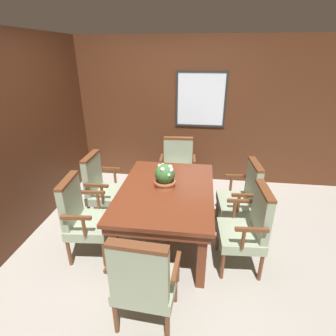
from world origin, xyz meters
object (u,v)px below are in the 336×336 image
(chair_left_far, at_px, (102,186))
(dining_table, at_px, (166,196))
(chair_head_far, at_px, (178,166))
(chair_right_far, at_px, (243,195))
(potted_plant, at_px, (165,176))
(chair_left_near, at_px, (82,215))
(chair_head_near, at_px, (143,280))
(chair_right_near, at_px, (248,226))

(chair_left_far, bearing_deg, dining_table, -109.86)
(chair_head_far, relative_size, chair_right_far, 1.00)
(chair_head_far, bearing_deg, chair_right_far, -45.02)
(potted_plant, bearing_deg, chair_head_far, 87.68)
(chair_left_near, distance_m, chair_left_far, 0.70)
(chair_left_far, relative_size, chair_right_far, 1.00)
(chair_head_far, distance_m, chair_left_far, 1.26)
(dining_table, xyz_separation_m, potted_plant, (-0.02, 0.03, 0.24))
(dining_table, height_order, chair_head_near, chair_head_near)
(dining_table, bearing_deg, chair_right_far, 19.60)
(chair_left_far, xyz_separation_m, potted_plant, (0.92, -0.30, 0.35))
(chair_head_near, height_order, potted_plant, potted_plant)
(chair_left_far, height_order, potted_plant, potted_plant)
(chair_head_near, height_order, chair_right_far, same)
(chair_right_near, xyz_separation_m, chair_left_near, (-1.82, -0.04, 0.00))
(potted_plant, bearing_deg, chair_left_near, -155.95)
(chair_left_near, bearing_deg, chair_right_far, -74.60)
(chair_left_near, bearing_deg, chair_head_far, -36.73)
(chair_right_near, height_order, chair_left_near, same)
(chair_right_near, distance_m, chair_left_far, 1.97)
(chair_right_near, relative_size, chair_left_near, 1.00)
(chair_right_near, height_order, chair_head_near, same)
(chair_right_near, height_order, chair_head_far, same)
(chair_head_far, height_order, chair_left_far, same)
(chair_head_near, xyz_separation_m, chair_right_far, (0.97, 1.50, 0.00))
(dining_table, bearing_deg, chair_head_far, 88.81)
(potted_plant, bearing_deg, chair_head_near, -90.22)
(chair_right_far, bearing_deg, chair_right_near, -6.69)
(chair_right_near, height_order, potted_plant, potted_plant)
(chair_head_near, bearing_deg, chair_left_far, -55.20)
(dining_table, distance_m, chair_head_far, 1.16)
(chair_head_near, distance_m, potted_plant, 1.25)
(chair_left_near, height_order, chair_head_far, same)
(chair_head_near, bearing_deg, chair_left_near, -39.06)
(dining_table, xyz_separation_m, chair_head_near, (-0.03, -1.16, -0.12))
(chair_head_near, bearing_deg, chair_right_near, -134.99)
(chair_head_far, relative_size, potted_plant, 3.25)
(dining_table, relative_size, chair_left_far, 1.63)
(chair_right_near, relative_size, potted_plant, 3.25)
(chair_left_near, bearing_deg, potted_plant, -71.17)
(chair_head_far, height_order, potted_plant, potted_plant)
(chair_left_near, height_order, chair_head_near, same)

